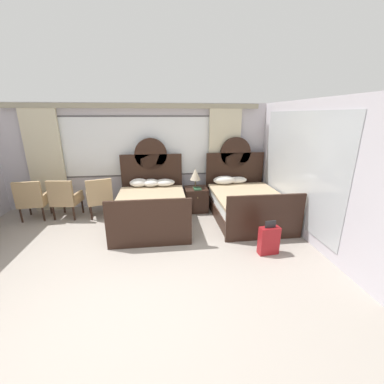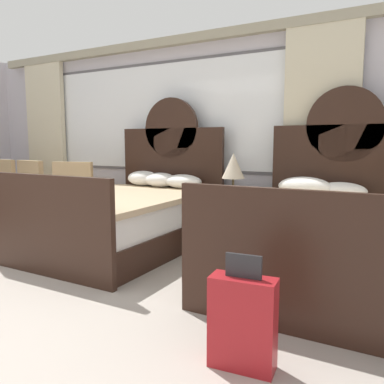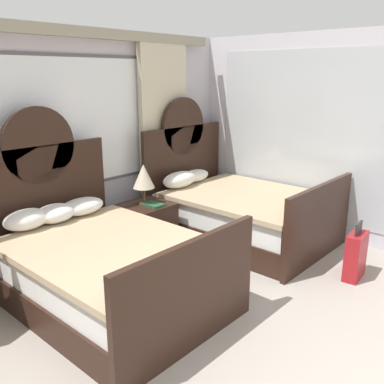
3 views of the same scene
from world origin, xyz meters
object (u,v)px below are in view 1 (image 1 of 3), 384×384
(bed_near_mirror, at_px, (245,203))
(armchair_by_window_left, at_px, (100,196))
(bed_near_window, at_px, (152,206))
(armchair_by_window_right, at_px, (32,199))
(table_lamp_on_nightstand, at_px, (195,175))
(suitcase_on_floor, at_px, (269,240))
(nightstand_between_beds, at_px, (196,199))
(armchair_by_window_centre, at_px, (65,198))
(book_on_nightstand, at_px, (197,189))

(bed_near_mirror, height_order, armchair_by_window_left, bed_near_mirror)
(bed_near_window, xyz_separation_m, armchair_by_window_right, (-2.79, 0.49, 0.14))
(table_lamp_on_nightstand, distance_m, armchair_by_window_right, 3.92)
(armchair_by_window_left, bearing_deg, bed_near_window, -21.60)
(table_lamp_on_nightstand, bearing_deg, suitcase_on_floor, -65.83)
(bed_near_mirror, distance_m, nightstand_between_beds, 1.28)
(armchair_by_window_left, height_order, armchair_by_window_centre, same)
(armchair_by_window_left, bearing_deg, armchair_by_window_centre, -179.72)
(armchair_by_window_right, xyz_separation_m, suitcase_on_floor, (4.91, -2.15, -0.25))
(armchair_by_window_centre, bearing_deg, bed_near_window, -13.52)
(table_lamp_on_nightstand, relative_size, armchair_by_window_right, 0.52)
(bed_near_mirror, height_order, table_lamp_on_nightstand, bed_near_mirror)
(bed_near_mirror, relative_size, armchair_by_window_right, 2.29)
(bed_near_window, bearing_deg, armchair_by_window_right, 169.94)
(armchair_by_window_right, height_order, suitcase_on_floor, armchair_by_window_right)
(bed_near_window, relative_size, suitcase_on_floor, 3.46)
(bed_near_window, height_order, table_lamp_on_nightstand, bed_near_window)
(armchair_by_window_centre, bearing_deg, nightstand_between_beds, 1.96)
(bed_near_mirror, bearing_deg, nightstand_between_beds, 151.20)
(table_lamp_on_nightstand, bearing_deg, bed_near_mirror, -28.59)
(nightstand_between_beds, xyz_separation_m, armchair_by_window_centre, (-3.18, -0.11, 0.21))
(armchair_by_window_centre, bearing_deg, armchair_by_window_left, 0.28)
(bed_near_window, distance_m, bed_near_mirror, 2.24)
(armchair_by_window_right, bearing_deg, table_lamp_on_nightstand, 1.70)
(nightstand_between_beds, relative_size, book_on_nightstand, 2.35)
(book_on_nightstand, height_order, armchair_by_window_left, armchair_by_window_left)
(bed_near_mirror, distance_m, suitcase_on_floor, 1.66)
(bed_near_window, height_order, suitcase_on_floor, bed_near_window)
(bed_near_window, relative_size, bed_near_mirror, 1.00)
(suitcase_on_floor, bearing_deg, armchair_by_window_right, 156.31)
(nightstand_between_beds, relative_size, armchair_by_window_left, 0.63)
(table_lamp_on_nightstand, xyz_separation_m, suitcase_on_floor, (1.02, -2.27, -0.70))
(armchair_by_window_left, bearing_deg, book_on_nightstand, -0.21)
(bed_near_window, xyz_separation_m, book_on_nightstand, (1.14, 0.49, 0.24))
(book_on_nightstand, xyz_separation_m, armchair_by_window_right, (-3.93, 0.00, -0.11))
(bed_near_window, relative_size, armchair_by_window_centre, 2.29)
(bed_near_window, bearing_deg, armchair_by_window_centre, 166.48)
(bed_near_mirror, xyz_separation_m, nightstand_between_beds, (-1.12, 0.62, -0.07))
(table_lamp_on_nightstand, height_order, armchair_by_window_right, table_lamp_on_nightstand)
(table_lamp_on_nightstand, relative_size, book_on_nightstand, 1.95)
(table_lamp_on_nightstand, bearing_deg, nightstand_between_beds, -16.15)
(bed_near_window, xyz_separation_m, armchair_by_window_left, (-1.26, 0.50, 0.14))
(bed_near_mirror, distance_m, table_lamp_on_nightstand, 1.42)
(armchair_by_window_left, relative_size, armchair_by_window_right, 1.00)
(bed_near_mirror, bearing_deg, armchair_by_window_left, 171.72)
(bed_near_mirror, height_order, book_on_nightstand, bed_near_mirror)
(suitcase_on_floor, bearing_deg, bed_near_mirror, 85.78)
(armchair_by_window_right, bearing_deg, armchair_by_window_left, 0.16)
(book_on_nightstand, bearing_deg, table_lamp_on_nightstand, 105.62)
(table_lamp_on_nightstand, xyz_separation_m, armchair_by_window_centre, (-3.16, -0.12, -0.45))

